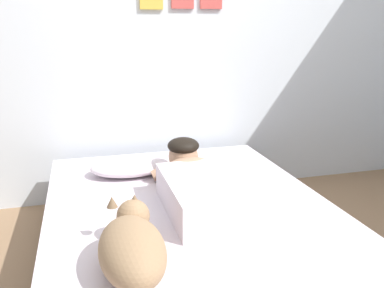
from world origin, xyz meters
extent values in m
plane|color=#8C6B4C|center=(0.00, 0.00, 0.00)|extent=(12.28, 12.28, 0.00)
cube|color=silver|center=(0.00, 1.41, 1.25)|extent=(4.14, 0.10, 2.50)
cube|color=#4C4742|center=(-0.24, 0.21, 0.08)|extent=(1.58, 2.08, 0.16)
cube|color=silver|center=(-0.24, 0.21, 0.28)|extent=(1.53, 2.02, 0.24)
ellipsoid|color=silver|center=(-0.50, 0.78, 0.45)|extent=(0.52, 0.32, 0.11)
cube|color=silver|center=(-0.18, 0.11, 0.49)|extent=(0.42, 0.64, 0.18)
ellipsoid|color=tan|center=(-0.18, 0.45, 0.51)|extent=(0.32, 0.20, 0.16)
sphere|color=tan|center=(-0.18, 0.61, 0.55)|extent=(0.19, 0.19, 0.19)
ellipsoid|color=black|center=(-0.18, 0.61, 0.62)|extent=(0.20, 0.20, 0.10)
cylinder|color=tan|center=(-0.28, 0.59, 0.48)|extent=(0.23, 0.07, 0.14)
cylinder|color=tan|center=(-0.08, 0.59, 0.48)|extent=(0.23, 0.07, 0.14)
ellipsoid|color=#9E7A56|center=(-0.63, -0.36, 0.50)|extent=(0.26, 0.48, 0.20)
sphere|color=#9E7A56|center=(-0.59, -0.10, 0.52)|extent=(0.15, 0.15, 0.15)
cone|color=#7E6145|center=(-0.68, -0.08, 0.59)|extent=(0.05, 0.05, 0.05)
cone|color=#7E6145|center=(-0.58, -0.08, 0.59)|extent=(0.05, 0.05, 0.05)
cylinder|color=teal|center=(-0.14, 0.57, 0.44)|extent=(0.09, 0.09, 0.07)
torus|color=teal|center=(-0.08, 0.57, 0.44)|extent=(0.05, 0.01, 0.05)
cube|color=black|center=(-0.57, -0.25, 0.40)|extent=(0.07, 0.14, 0.01)
camera|label=1|loc=(-0.78, -1.77, 1.33)|focal=37.99mm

